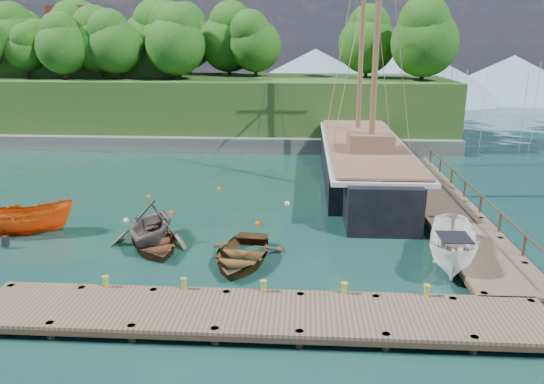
{
  "coord_description": "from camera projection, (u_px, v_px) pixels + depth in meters",
  "views": [
    {
      "loc": [
        3.45,
        -23.0,
        9.68
      ],
      "look_at": [
        1.79,
        3.4,
        2.0
      ],
      "focal_mm": 35.0,
      "sensor_mm": 36.0,
      "label": 1
    }
  ],
  "objects": [
    {
      "name": "bollard_0",
      "position": [
        108.0,
        301.0,
        20.31
      ],
      "size": [
        0.26,
        0.26,
        0.45
      ],
      "primitive_type": "cylinder",
      "color": "olive",
      "rests_on": "ground"
    },
    {
      "name": "rowboat_2",
      "position": [
        241.0,
        262.0,
        23.81
      ],
      "size": [
        4.1,
        5.32,
        1.02
      ],
      "primitive_type": "imported",
      "rotation": [
        0.0,
        0.0,
        -0.12
      ],
      "color": "brown",
      "rests_on": "ground"
    },
    {
      "name": "bollard_3",
      "position": [
        344.0,
        308.0,
        19.77
      ],
      "size": [
        0.26,
        0.26,
        0.45
      ],
      "primitive_type": "cylinder",
      "color": "olive",
      "rests_on": "ground"
    },
    {
      "name": "mooring_buoy_5",
      "position": [
        219.0,
        189.0,
        35.3
      ],
      "size": [
        0.29,
        0.29,
        0.29
      ],
      "primitive_type": "sphere",
      "color": "#F0460D",
      "rests_on": "ground"
    },
    {
      "name": "distant_ridge",
      "position": [
        311.0,
        71.0,
        90.57
      ],
      "size": [
        117.0,
        40.0,
        10.0
      ],
      "color": "#728CA5",
      "rests_on": "ground"
    },
    {
      "name": "ground",
      "position": [
        230.0,
        252.0,
        24.96
      ],
      "size": [
        160.0,
        160.0,
        0.0
      ],
      "primitive_type": "plane",
      "color": "#133630",
      "rests_on": "ground"
    },
    {
      "name": "cabin_boat_white",
      "position": [
        451.0,
        267.0,
        23.29
      ],
      "size": [
        3.26,
        5.68,
        2.07
      ],
      "primitive_type": "imported",
      "rotation": [
        0.0,
        0.0,
        -0.25
      ],
      "color": "white",
      "rests_on": "ground"
    },
    {
      "name": "bollard_2",
      "position": [
        263.0,
        306.0,
        19.95
      ],
      "size": [
        0.26,
        0.26,
        0.45
      ],
      "primitive_type": "cylinder",
      "color": "olive",
      "rests_on": "ground"
    },
    {
      "name": "mooring_buoy_0",
      "position": [
        126.0,
        221.0,
        29.22
      ],
      "size": [
        0.32,
        0.32,
        0.32
      ],
      "primitive_type": "sphere",
      "color": "silver",
      "rests_on": "ground"
    },
    {
      "name": "bollard_4",
      "position": [
        425.0,
        311.0,
        19.59
      ],
      "size": [
        0.26,
        0.26,
        0.45
      ],
      "primitive_type": "cylinder",
      "color": "olive",
      "rests_on": "ground"
    },
    {
      "name": "headland",
      "position": [
        147.0,
        80.0,
        54.25
      ],
      "size": [
        51.0,
        19.31,
        12.9
      ],
      "color": "#474744",
      "rests_on": "ground"
    },
    {
      "name": "motorboat_orange",
      "position": [
        29.0,
        233.0,
        27.35
      ],
      "size": [
        4.92,
        2.92,
        1.78
      ],
      "primitive_type": "imported",
      "rotation": [
        0.0,
        0.0,
        1.84
      ],
      "color": "#D14A0D",
      "rests_on": "ground"
    },
    {
      "name": "mooring_buoy_3",
      "position": [
        287.0,
        204.0,
        32.17
      ],
      "size": [
        0.34,
        0.34,
        0.34
      ],
      "primitive_type": "sphere",
      "color": "silver",
      "rests_on": "ground"
    },
    {
      "name": "rowboat_0",
      "position": [
        154.0,
        249.0,
        25.33
      ],
      "size": [
        4.8,
        5.38,
        0.92
      ],
      "primitive_type": "imported",
      "rotation": [
        0.0,
        0.0,
        0.45
      ],
      "color": "brown",
      "rests_on": "ground"
    },
    {
      "name": "mooring_buoy_1",
      "position": [
        171.0,
        213.0,
        30.47
      ],
      "size": [
        0.32,
        0.32,
        0.32
      ],
      "primitive_type": "sphere",
      "color": "#CF3B06",
      "rests_on": "ground"
    },
    {
      "name": "schooner",
      "position": [
        362.0,
        163.0,
        37.45
      ],
      "size": [
        5.49,
        29.57,
        22.08
      ],
      "rotation": [
        0.0,
        0.0,
        0.0
      ],
      "color": "black",
      "rests_on": "ground"
    },
    {
      "name": "bollard_1",
      "position": [
        185.0,
        303.0,
        20.13
      ],
      "size": [
        0.26,
        0.26,
        0.45
      ],
      "primitive_type": "cylinder",
      "color": "olive",
      "rests_on": "ground"
    },
    {
      "name": "mooring_buoy_4",
      "position": [
        148.0,
        197.0,
        33.57
      ],
      "size": [
        0.28,
        0.28,
        0.28
      ],
      "primitive_type": "sphere",
      "color": "#DD5719",
      "rests_on": "ground"
    },
    {
      "name": "dock_east",
      "position": [
        442.0,
        204.0,
        30.85
      ],
      "size": [
        3.2,
        24.0,
        1.1
      ],
      "color": "#4D3E2F",
      "rests_on": "ground"
    },
    {
      "name": "dock_near",
      "position": [
        260.0,
        314.0,
        18.49
      ],
      "size": [
        20.0,
        3.2,
        1.1
      ],
      "color": "#4D3E2F",
      "rests_on": "ground"
    },
    {
      "name": "rowboat_1",
      "position": [
        152.0,
        244.0,
        25.93
      ],
      "size": [
        3.84,
        4.44,
        2.33
      ],
      "primitive_type": "imported",
      "rotation": [
        0.0,
        0.0,
        -0.01
      ],
      "color": "#5D544E",
      "rests_on": "ground"
    },
    {
      "name": "mooring_buoy_2",
      "position": [
        258.0,
        225.0,
        28.64
      ],
      "size": [
        0.35,
        0.35,
        0.35
      ],
      "primitive_type": "sphere",
      "color": "#E73900",
      "rests_on": "ground"
    }
  ]
}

